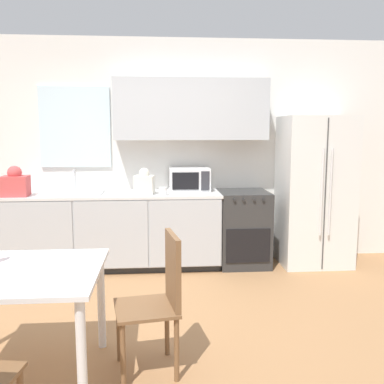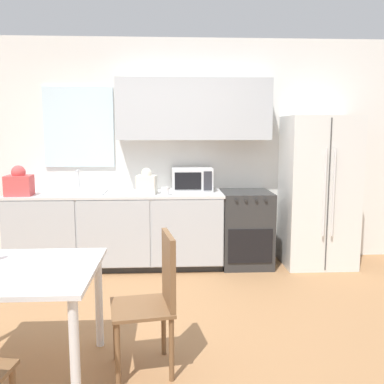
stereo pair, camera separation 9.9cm
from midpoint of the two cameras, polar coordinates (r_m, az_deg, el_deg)
ground_plane at (r=3.70m, az=-6.15°, el=-17.49°), size 12.00×12.00×0.00m
wall_back at (r=5.27m, az=-5.05°, el=6.39°), size 12.00×0.38×2.70m
kitchen_counter at (r=5.11m, az=-10.84°, el=-5.01°), size 2.47×0.66×0.88m
oven_range at (r=5.17m, az=6.26°, el=-4.81°), size 0.58×0.65×0.89m
refrigerator at (r=5.30m, az=15.50°, el=0.13°), size 0.81×0.71×1.77m
kitchen_sink at (r=5.11m, az=-16.17°, el=-0.03°), size 0.69×0.45×0.26m
microwave at (r=5.11m, az=-0.89°, el=1.69°), size 0.48×0.34×0.28m
coffee_mug at (r=4.77m, az=-4.36°, el=0.09°), size 0.12×0.09×0.09m
grocery_bag_0 at (r=5.10m, az=-23.03°, el=1.05°), size 0.29×0.25×0.34m
grocery_bag_1 at (r=4.88m, az=-6.96°, el=1.20°), size 0.24×0.21×0.30m
dining_table at (r=2.96m, az=-22.64°, el=-11.57°), size 0.98×0.93×0.74m
dining_chair_side at (r=2.92m, az=-5.22°, el=-13.23°), size 0.46×0.46×0.93m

